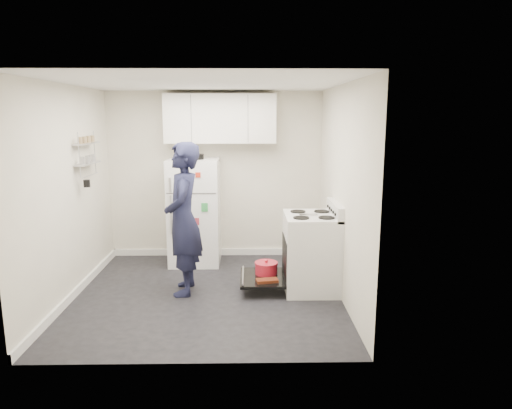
{
  "coord_description": "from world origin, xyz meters",
  "views": [
    {
      "loc": [
        0.5,
        -5.27,
        2.14
      ],
      "look_at": [
        0.6,
        0.31,
        1.05
      ],
      "focal_mm": 32.0,
      "sensor_mm": 36.0,
      "label": 1
    }
  ],
  "objects_px": {
    "open_oven_door": "(264,273)",
    "refrigerator": "(195,211)",
    "person": "(183,219)",
    "electric_range": "(310,253)"
  },
  "relations": [
    {
      "from": "open_oven_door",
      "to": "refrigerator",
      "type": "relative_size",
      "value": 0.44
    },
    {
      "from": "open_oven_door",
      "to": "person",
      "type": "bearing_deg",
      "value": -173.2
    },
    {
      "from": "electric_range",
      "to": "open_oven_door",
      "type": "bearing_deg",
      "value": 175.28
    },
    {
      "from": "refrigerator",
      "to": "person",
      "type": "xyz_separation_m",
      "value": [
        0.0,
        -1.17,
        0.15
      ]
    },
    {
      "from": "electric_range",
      "to": "open_oven_door",
      "type": "distance_m",
      "value": 0.63
    },
    {
      "from": "open_oven_door",
      "to": "refrigerator",
      "type": "distance_m",
      "value": 1.55
    },
    {
      "from": "open_oven_door",
      "to": "person",
      "type": "distance_m",
      "value": 1.23
    },
    {
      "from": "open_oven_door",
      "to": "electric_range",
      "type": "bearing_deg",
      "value": -4.72
    },
    {
      "from": "refrigerator",
      "to": "person",
      "type": "bearing_deg",
      "value": -89.97
    },
    {
      "from": "refrigerator",
      "to": "person",
      "type": "distance_m",
      "value": 1.18
    }
  ]
}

